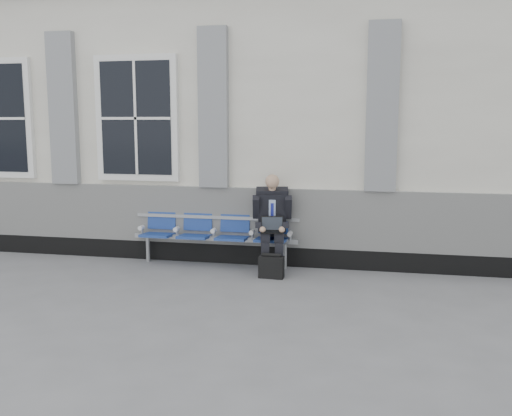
# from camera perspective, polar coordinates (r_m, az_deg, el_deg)

# --- Properties ---
(ground) EXTENTS (70.00, 70.00, 0.00)m
(ground) POSITION_cam_1_polar(r_m,az_deg,el_deg) (8.36, -17.58, -7.03)
(ground) COLOR slate
(ground) RESTS_ON ground
(station_building) EXTENTS (14.40, 4.40, 4.49)m
(station_building) POSITION_cam_1_polar(r_m,az_deg,el_deg) (11.22, -9.40, 8.64)
(station_building) COLOR silver
(station_building) RESTS_ON ground
(bench) EXTENTS (2.60, 0.47, 0.91)m
(bench) POSITION_cam_1_polar(r_m,az_deg,el_deg) (8.81, -4.14, -2.17)
(bench) COLOR #9EA0A3
(bench) RESTS_ON ground
(businessman) EXTENTS (0.62, 0.83, 1.44)m
(businessman) POSITION_cam_1_polar(r_m,az_deg,el_deg) (8.43, 1.62, -1.10)
(businessman) COLOR black
(businessman) RESTS_ON ground
(briefcase) EXTENTS (0.36, 0.17, 0.36)m
(briefcase) POSITION_cam_1_polar(r_m,az_deg,el_deg) (8.12, 1.54, -5.88)
(briefcase) COLOR black
(briefcase) RESTS_ON ground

